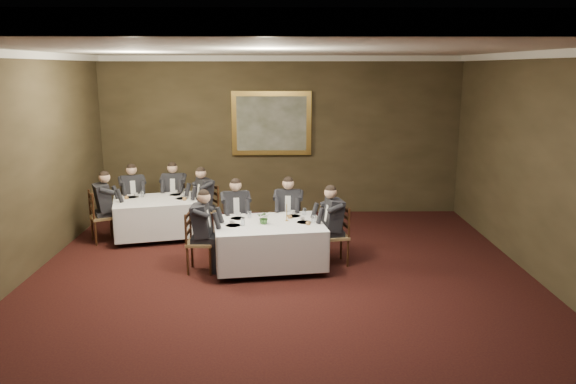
{
  "coord_description": "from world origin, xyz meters",
  "views": [
    {
      "loc": [
        0.0,
        -7.5,
        3.25
      ],
      "look_at": [
        0.12,
        1.93,
        1.15
      ],
      "focal_mm": 35.0,
      "sensor_mm": 36.0,
      "label": 1
    }
  ],
  "objects_px": {
    "chair_main_endleft": "(200,254)",
    "chair_sec_endright": "(207,220)",
    "table_second": "(156,215)",
    "diner_main_endleft": "(200,241)",
    "chair_main_backright": "(289,234)",
    "centerpiece": "(264,217)",
    "chair_sec_endleft": "(103,227)",
    "painting": "(272,123)",
    "diner_sec_endleft": "(103,216)",
    "table_main": "(269,241)",
    "diner_sec_backright": "(175,202)",
    "diner_main_endright": "(334,234)",
    "chair_main_backleft": "(236,236)",
    "diner_main_backright": "(289,222)",
    "candlestick": "(287,212)",
    "diner_main_backleft": "(236,224)",
    "chair_main_endright": "(335,247)",
    "chair_sec_backleft": "(134,215)",
    "chair_sec_backright": "(175,212)",
    "diner_sec_backleft": "(133,204)",
    "diner_sec_endright": "(206,209)"
  },
  "relations": [
    {
      "from": "diner_sec_backleft",
      "to": "diner_sec_backright",
      "type": "bearing_deg",
      "value": 173.48
    },
    {
      "from": "table_second",
      "to": "chair_sec_endright",
      "type": "distance_m",
      "value": 1.0
    },
    {
      "from": "chair_sec_backleft",
      "to": "chair_sec_endright",
      "type": "bearing_deg",
      "value": 143.89
    },
    {
      "from": "diner_sec_backright",
      "to": "chair_sec_endleft",
      "type": "relative_size",
      "value": 1.35
    },
    {
      "from": "table_second",
      "to": "diner_sec_backright",
      "type": "xyz_separation_m",
      "value": [
        0.21,
        0.87,
        0.06
      ]
    },
    {
      "from": "table_main",
      "to": "diner_sec_backright",
      "type": "bearing_deg",
      "value": 128.28
    },
    {
      "from": "table_second",
      "to": "chair_main_backleft",
      "type": "relative_size",
      "value": 1.81
    },
    {
      "from": "chair_main_endleft",
      "to": "chair_sec_endright",
      "type": "xyz_separation_m",
      "value": [
        -0.16,
        2.1,
        0.0
      ]
    },
    {
      "from": "diner_main_endright",
      "to": "painting",
      "type": "bearing_deg",
      "value": 6.86
    },
    {
      "from": "table_second",
      "to": "chair_main_endleft",
      "type": "xyz_separation_m",
      "value": [
        1.11,
        -1.85,
        -0.17
      ]
    },
    {
      "from": "chair_main_backright",
      "to": "table_second",
      "type": "bearing_deg",
      "value": -10.28
    },
    {
      "from": "chair_sec_backleft",
      "to": "chair_sec_backright",
      "type": "height_order",
      "value": "same"
    },
    {
      "from": "table_main",
      "to": "chair_sec_endleft",
      "type": "bearing_deg",
      "value": 155.6
    },
    {
      "from": "table_second",
      "to": "diner_main_endleft",
      "type": "relative_size",
      "value": 1.35
    },
    {
      "from": "chair_main_backleft",
      "to": "diner_main_backleft",
      "type": "bearing_deg",
      "value": 90.0
    },
    {
      "from": "centerpiece",
      "to": "chair_main_backright",
      "type": "bearing_deg",
      "value": 68.09
    },
    {
      "from": "diner_main_backleft",
      "to": "chair_sec_backleft",
      "type": "bearing_deg",
      "value": -45.43
    },
    {
      "from": "chair_main_backleft",
      "to": "diner_sec_endright",
      "type": "height_order",
      "value": "diner_sec_endright"
    },
    {
      "from": "chair_main_backright",
      "to": "diner_main_endleft",
      "type": "height_order",
      "value": "diner_main_endleft"
    },
    {
      "from": "diner_main_backleft",
      "to": "painting",
      "type": "distance_m",
      "value": 3.22
    },
    {
      "from": "chair_main_backleft",
      "to": "centerpiece",
      "type": "relative_size",
      "value": 4.27
    },
    {
      "from": "diner_main_endright",
      "to": "diner_sec_endleft",
      "type": "bearing_deg",
      "value": 62.34
    },
    {
      "from": "diner_main_endleft",
      "to": "diner_sec_endleft",
      "type": "height_order",
      "value": "same"
    },
    {
      "from": "centerpiece",
      "to": "painting",
      "type": "xyz_separation_m",
      "value": [
        0.07,
        3.65,
        1.16
      ]
    },
    {
      "from": "chair_sec_backleft",
      "to": "chair_sec_endleft",
      "type": "relative_size",
      "value": 1.0
    },
    {
      "from": "table_second",
      "to": "chair_main_backleft",
      "type": "height_order",
      "value": "chair_main_backleft"
    },
    {
      "from": "chair_main_endleft",
      "to": "diner_sec_endright",
      "type": "bearing_deg",
      "value": -173.36
    },
    {
      "from": "chair_main_backleft",
      "to": "diner_sec_backright",
      "type": "xyz_separation_m",
      "value": [
        -1.41,
        1.73,
        0.23
      ]
    },
    {
      "from": "chair_sec_endleft",
      "to": "painting",
      "type": "xyz_separation_m",
      "value": [
        3.18,
        2.15,
        1.75
      ]
    },
    {
      "from": "diner_main_backright",
      "to": "diner_main_endleft",
      "type": "height_order",
      "value": "same"
    },
    {
      "from": "chair_main_endleft",
      "to": "chair_sec_backleft",
      "type": "height_order",
      "value": "same"
    },
    {
      "from": "chair_sec_backright",
      "to": "painting",
      "type": "bearing_deg",
      "value": -154.03
    },
    {
      "from": "diner_main_endleft",
      "to": "diner_main_endright",
      "type": "xyz_separation_m",
      "value": [
        2.2,
        0.33,
        0.0
      ]
    },
    {
      "from": "chair_main_endleft",
      "to": "diner_main_endleft",
      "type": "xyz_separation_m",
      "value": [
        0.01,
        -0.0,
        0.23
      ]
    },
    {
      "from": "diner_main_backleft",
      "to": "chair_sec_endright",
      "type": "xyz_separation_m",
      "value": [
        -0.67,
        1.12,
        -0.23
      ]
    },
    {
      "from": "table_main",
      "to": "chair_main_backright",
      "type": "bearing_deg",
      "value": 70.66
    },
    {
      "from": "chair_main_endright",
      "to": "diner_sec_endleft",
      "type": "height_order",
      "value": "diner_sec_endleft"
    },
    {
      "from": "chair_sec_backright",
      "to": "diner_sec_endright",
      "type": "xyz_separation_m",
      "value": [
        0.74,
        -0.64,
        0.23
      ]
    },
    {
      "from": "table_second",
      "to": "chair_main_endleft",
      "type": "bearing_deg",
      "value": -58.98
    },
    {
      "from": "table_main",
      "to": "diner_sec_endright",
      "type": "height_order",
      "value": "diner_sec_endright"
    },
    {
      "from": "diner_main_backright",
      "to": "candlestick",
      "type": "height_order",
      "value": "diner_main_backright"
    },
    {
      "from": "table_second",
      "to": "chair_sec_backright",
      "type": "distance_m",
      "value": 0.92
    },
    {
      "from": "chair_main_backleft",
      "to": "chair_sec_backleft",
      "type": "distance_m",
      "value": 2.7
    },
    {
      "from": "table_second",
      "to": "diner_main_backleft",
      "type": "xyz_separation_m",
      "value": [
        1.62,
        -0.87,
        0.06
      ]
    },
    {
      "from": "diner_main_endright",
      "to": "chair_main_backright",
      "type": "bearing_deg",
      "value": 32.26
    },
    {
      "from": "chair_main_endright",
      "to": "diner_sec_endright",
      "type": "distance_m",
      "value": 2.99
    },
    {
      "from": "chair_main_backright",
      "to": "centerpiece",
      "type": "height_order",
      "value": "chair_main_backright"
    },
    {
      "from": "chair_main_backright",
      "to": "centerpiece",
      "type": "distance_m",
      "value": 1.25
    },
    {
      "from": "chair_main_endright",
      "to": "diner_main_endright",
      "type": "distance_m",
      "value": 0.23
    },
    {
      "from": "chair_main_endright",
      "to": "chair_main_backright",
      "type": "bearing_deg",
      "value": 32.76
    }
  ]
}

